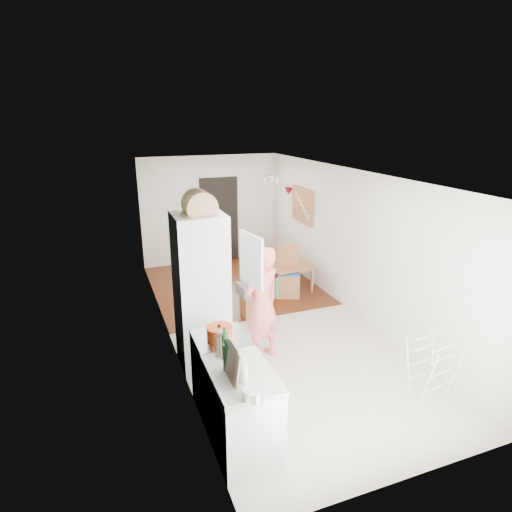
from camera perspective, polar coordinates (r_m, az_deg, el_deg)
room_shell at (r=6.83m, az=1.47°, el=0.42°), size 3.20×7.00×2.50m
floor at (r=7.31m, az=1.39°, el=-8.96°), size 3.20×7.00×0.01m
wood_floor_overlay at (r=8.90m, az=-3.08°, el=-3.82°), size 3.20×3.30×0.01m
sage_wall_panel at (r=4.38m, az=-8.00°, el=-1.80°), size 0.02×3.00×1.30m
tile_splashback at (r=4.20m, az=-5.77°, el=-13.27°), size 0.02×1.90×0.50m
doorway_recess at (r=10.14m, az=-4.90°, el=4.80°), size 0.90×0.04×2.00m
base_cabinet at (r=4.67m, az=-1.88°, el=-20.23°), size 0.60×0.90×0.86m
worktop at (r=4.40m, az=-1.94°, el=-15.53°), size 0.62×0.92×0.06m
range_cooker at (r=5.25m, az=-4.62°, el=-15.33°), size 0.60×0.60×0.88m
cooker_top at (r=5.01m, az=-4.75°, el=-10.93°), size 0.60×0.60×0.04m
fridge_housing at (r=5.83m, az=-7.30°, el=-4.75°), size 0.66×0.66×2.15m
fridge_door at (r=5.56m, az=-0.64°, el=-0.54°), size 0.14×0.56×0.70m
fridge_interior at (r=5.74m, az=-4.48°, el=0.02°), size 0.02×0.52×0.66m
pinboard at (r=9.07m, az=6.28°, el=6.72°), size 0.03×0.90×0.70m
pinboard_frame at (r=9.06m, az=6.19°, el=6.72°), size 0.00×0.94×0.74m
wall_sconce at (r=9.59m, az=4.34°, el=8.62°), size 0.18×0.18×0.16m
person at (r=5.92m, az=0.82°, el=-5.11°), size 0.85×0.73×1.98m
dining_table at (r=8.89m, az=3.32°, el=-2.30°), size 0.84×1.37×0.46m
dining_chair at (r=8.20m, az=4.35°, el=-2.12°), size 0.54×0.54×0.99m
stool at (r=7.48m, az=-0.60°, el=-6.51°), size 0.33×0.33×0.42m
grey_drape at (r=7.34m, az=-0.72°, el=-4.41°), size 0.44×0.44×0.18m
drying_rack at (r=5.78m, az=22.30°, el=-13.86°), size 0.46×0.43×0.79m
bread_bin at (r=5.44m, az=-7.57°, el=6.64°), size 0.43×0.41×0.22m
red_casserole at (r=4.89m, az=-4.91°, el=-10.27°), size 0.33×0.33×0.17m
steel_pan at (r=4.01m, az=-0.37°, el=-17.90°), size 0.24×0.24×0.10m
held_bottle at (r=5.79m, az=2.78°, el=-4.33°), size 0.06×0.06×0.28m
bottle_a at (r=4.52m, az=-4.15°, el=-11.91°), size 0.08×0.08×0.30m
bottle_b at (r=4.34m, az=-4.00°, el=-13.37°), size 0.08×0.08×0.29m
bottle_c at (r=4.18m, az=-1.71°, el=-15.25°), size 0.10×0.10×0.22m
pepper_mill_front at (r=4.59m, az=-5.02°, el=-11.86°), size 0.07×0.07×0.24m
pepper_mill_back at (r=4.64m, az=-4.51°, el=-11.70°), size 0.06×0.06×0.21m
chopping_boards at (r=4.17m, az=-3.12°, el=-14.10°), size 0.05×0.28×0.38m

